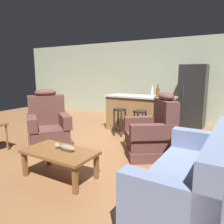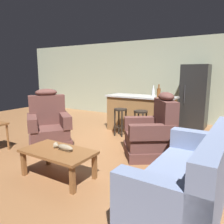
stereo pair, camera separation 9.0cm
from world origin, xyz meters
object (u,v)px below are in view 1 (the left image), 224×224
Objects in this scene: fish_figurine at (65,148)px; refrigerator at (193,96)px; kitchen_island at (140,113)px; bottle_short_amber at (158,92)px; recliner_near_lamp at (48,126)px; couch at (193,179)px; coffee_table at (60,154)px; bar_stool_right at (140,119)px; bottle_tall_green at (152,92)px; recliner_near_island at (153,134)px; bar_stool_left at (120,117)px.

fish_figurine is 4.29m from refrigerator.
kitchen_island is 0.80m from bottle_short_amber.
recliner_near_lamp is at bearing -132.67° from bottle_short_amber.
recliner_near_lamp is at bearing -12.07° from couch.
coffee_table is at bearing -104.16° from refrigerator.
kitchen_island is at bearing 114.21° from bar_stool_right.
kitchen_island is at bearing -136.57° from bottle_tall_green.
recliner_near_lamp reaches higher than kitchen_island.
fish_figurine is 0.19× the size of kitchen_island.
refrigerator is (2.31, 3.24, 0.46)m from recliner_near_lamp.
recliner_near_island is 0.68× the size of refrigerator.
refrigerator is at bearing -129.40° from recliner_near_island.
recliner_near_lamp is at bearing -120.96° from kitchen_island.
bar_stool_right is at bearing -65.79° from kitchen_island.
coffee_table is 2.99m from bottle_short_amber.
couch is 7.15× the size of bottle_tall_green.
recliner_near_island is (-0.96, 1.30, 0.08)m from couch.
kitchen_island is 0.69m from bar_stool_right.
couch is at bearing 24.69° from recliner_near_lamp.
bar_stool_left reaches higher than coffee_table.
refrigerator is (1.35, 1.83, 0.41)m from bar_stool_left.
bar_stool_left is at bearing -148.09° from bottle_short_amber.
coffee_table is 0.61× the size of kitchen_island.
recliner_near_island is at bearing -73.59° from bottle_short_amber.
recliner_near_island is at bearing 60.59° from coffee_table.
coffee_table is 3.45× the size of bottle_short_amber.
recliner_near_island is 2.69m from refrigerator.
kitchen_island is at bearing 91.80° from fish_figurine.
coffee_table is 1.79m from recliner_near_island.
kitchen_island reaches higher than coffee_table.
fish_figurine is 0.28× the size of recliner_near_lamp.
recliner_near_lamp is at bearing 145.32° from fish_figurine.
bottle_tall_green is at bearing 59.85° from bar_stool_left.
refrigerator is at bearing 76.50° from fish_figurine.
bottle_tall_green is at bearing -131.10° from refrigerator.
kitchen_island is 0.66m from bottle_tall_green.
recliner_near_island is 1.91m from bottle_tall_green.
bar_stool_right is (0.54, 0.00, 0.00)m from bar_stool_left.
couch is at bearing -61.37° from bottle_tall_green.
couch is (1.84, 0.26, -0.02)m from coffee_table.
couch reaches higher than bar_stool_left.
bar_stool_right is at bearing 80.60° from recliner_near_lamp.
recliner_near_island is 4.49× the size of bottle_tall_green.
recliner_near_island is at bearing -68.43° from bottle_tall_green.
bottle_short_amber is (0.52, -0.14, 0.59)m from kitchen_island.
bar_stool_left is (-2.12, 2.11, 0.13)m from couch.
coffee_table is 1.58m from recliner_near_lamp.
coffee_table is at bearing -93.81° from bottle_tall_green.
couch reaches higher than coffee_table.
kitchen_island is (-0.09, 2.95, 0.02)m from fish_figurine.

